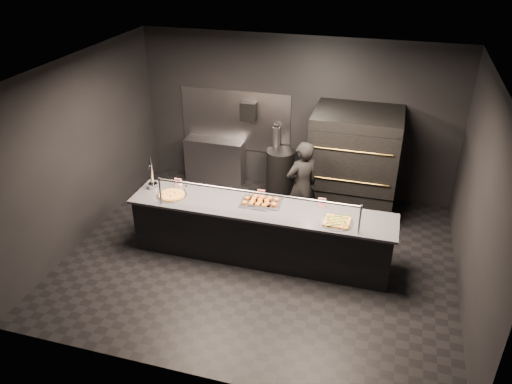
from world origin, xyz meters
TOP-DOWN VIEW (x-y plane):
  - room at (-0.02, 0.05)m, footprint 6.04×6.00m
  - service_counter at (0.00, -0.00)m, footprint 4.10×0.78m
  - pizza_oven at (1.20, 1.90)m, footprint 1.50×1.23m
  - prep_shelf at (-1.60, 2.32)m, footprint 1.20×0.35m
  - towel_dispenser at (-0.90, 2.39)m, footprint 0.30×0.20m
  - fire_extinguisher at (-0.35, 2.40)m, footprint 0.14×0.14m
  - beer_tap at (-1.85, 0.11)m, footprint 0.15×0.22m
  - round_pizza at (-1.45, -0.03)m, footprint 0.48×0.48m
  - slider_tray_a at (-0.10, 0.08)m, footprint 0.50×0.40m
  - slider_tray_b at (0.03, 0.15)m, footprint 0.53×0.42m
  - square_pizza at (1.18, -0.12)m, footprint 0.47×0.47m
  - condiment_jar at (-1.37, 0.20)m, footprint 0.15×0.06m
  - tent_cards at (-0.22, 0.28)m, footprint 2.48×0.04m
  - trash_bin at (-0.20, 2.17)m, footprint 0.54×0.54m
  - worker at (0.43, 1.04)m, footprint 0.70×0.68m

SIDE VIEW (x-z plane):
  - prep_shelf at x=-1.60m, z-range 0.00..0.90m
  - trash_bin at x=-0.20m, z-range 0.00..0.90m
  - service_counter at x=0.00m, z-range -0.22..1.15m
  - worker at x=0.43m, z-range 0.00..1.62m
  - round_pizza at x=-1.45m, z-range 0.92..0.95m
  - square_pizza at x=1.18m, z-range 0.92..0.96m
  - slider_tray_a at x=-0.10m, z-range 0.91..0.98m
  - slider_tray_b at x=0.03m, z-range 0.91..0.99m
  - condiment_jar at x=-1.37m, z-range 0.92..1.01m
  - pizza_oven at x=1.20m, z-range 0.01..1.92m
  - tent_cards at x=-0.22m, z-range 0.92..1.07m
  - fire_extinguisher at x=-0.35m, z-range 0.81..1.31m
  - beer_tap at x=-1.85m, z-range 0.79..1.38m
  - room at x=-0.02m, z-range 0.00..3.00m
  - towel_dispenser at x=-0.90m, z-range 1.38..1.73m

